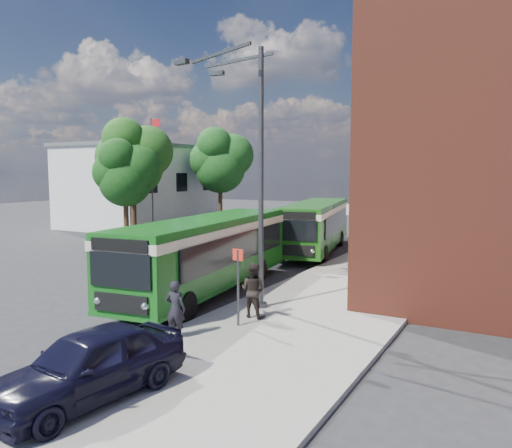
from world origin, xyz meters
The scene contains 15 objects.
ground centered at (0.00, 0.00, 0.00)m, with size 120.00×120.00×0.00m, color #27272A.
pavement centered at (7.00, 8.00, 0.07)m, with size 6.00×48.00×0.15m, color gray.
kerb_line centered at (3.95, 8.00, 0.01)m, with size 0.12×48.00×0.01m, color beige.
white_building centered at (-18.00, 18.00, 3.66)m, with size 9.40×13.40×7.30m.
flagpole centered at (-12.45, 13.00, 4.94)m, with size 0.95×0.10×9.00m.
street_lamp centered at (4.84, -2.00, 4.79)m, with size 2.96×2.38×9.00m.
bus_stop_sign centered at (5.60, -4.20, 1.51)m, with size 0.35×0.08×2.52m.
bus_front centered at (2.06, -0.68, 1.83)m, with size 3.91×11.51×3.02m.
bus_rear centered at (1.85, 11.21, 1.83)m, with size 4.94×11.82×3.02m.
parked_car centered at (5.47, -9.99, 0.89)m, with size 1.75×4.33×1.48m, color black.
pedestrian_a centered at (4.60, -6.00, 0.98)m, with size 0.60×0.40×1.65m, color black.
pedestrian_b centered at (5.55, -3.18, 1.04)m, with size 0.86×0.67×1.77m, color black.
tree_left centered at (-11.06, 8.57, 4.85)m, with size 4.23×4.03×7.15m.
tree_mid centered at (-12.30, 10.70, 5.95)m, with size 5.19×4.94×8.77m.
tree_right centered at (-10.57, 19.74, 5.93)m, with size 5.17×4.92×8.73m.
Camera 1 is at (13.31, -17.00, 4.83)m, focal length 35.00 mm.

